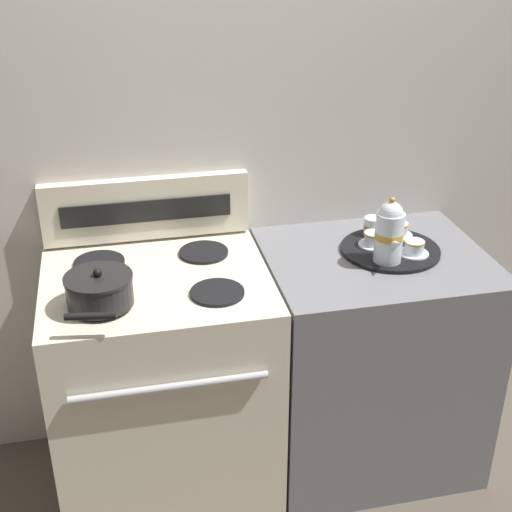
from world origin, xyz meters
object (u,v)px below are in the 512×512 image
saucepan (99,290)px  teacup_left (398,229)px  teapot (390,232)px  serving_tray (390,250)px  teacup_right (374,239)px  stove (164,384)px  teacup_front (414,248)px  creamer_jug (372,226)px

saucepan → teacup_left: saucepan is taller
teapot → teacup_left: teapot is taller
serving_tray → teapot: size_ratio=1.50×
serving_tray → teapot: bearing=-118.4°
serving_tray → teacup_right: (-0.05, 0.03, 0.03)m
stove → teacup_front: (0.91, -0.04, 0.48)m
saucepan → teacup_left: (1.10, 0.27, -0.02)m
saucepan → teacup_left: bearing=13.6°
stove → serving_tray: size_ratio=2.51×
teacup_right → teacup_front: (0.12, -0.10, 0.00)m
serving_tray → creamer_jug: creamer_jug is taller
serving_tray → teacup_right: bearing=149.2°
saucepan → teacup_front: bearing=5.7°
serving_tray → teapot: (-0.05, -0.09, 0.12)m
teacup_left → creamer_jug: size_ratio=1.58×
teacup_front → teacup_left: bearing=88.1°
teacup_right → creamer_jug: creamer_jug is taller
teacup_right → stove: bearing=-176.0°
serving_tray → teacup_left: bearing=54.0°
teacup_left → serving_tray: bearing=-126.0°
saucepan → teapot: 0.99m
stove → teacup_right: size_ratio=8.33×
stove → serving_tray: 0.96m
serving_tray → creamer_jug: 0.13m
teapot → teacup_front: (0.11, 0.03, -0.09)m
teacup_right → creamer_jug: bearing=72.0°
teacup_right → teacup_front: bearing=-39.8°
teacup_left → creamer_jug: creamer_jug is taller
teacup_left → teacup_right: (-0.12, -0.06, 0.00)m
serving_tray → teacup_front: size_ratio=3.32×
teapot → creamer_jug: 0.23m
creamer_jug → teacup_front: bearing=-65.3°
stove → saucepan: saucepan is taller
teacup_front → creamer_jug: (-0.09, 0.19, 0.01)m
teacup_left → teacup_front: same height
saucepan → teacup_front: (1.09, 0.11, -0.02)m
saucepan → teacup_right: saucepan is taller
stove → teacup_right: teacup_right is taller
saucepan → creamer_jug: (1.01, 0.30, -0.01)m
saucepan → serving_tray: 1.05m
serving_tray → teacup_front: (0.06, -0.06, 0.03)m
saucepan → serving_tray: (1.03, 0.17, -0.05)m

